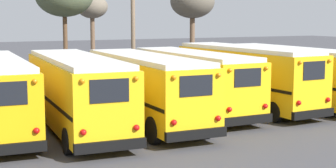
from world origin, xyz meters
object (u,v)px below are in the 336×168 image
(school_bus_1, at_px, (76,91))
(bare_tree_2, at_px, (192,3))
(school_bus_2, at_px, (145,86))
(bare_tree_0, at_px, (92,9))
(school_bus_5, at_px, (292,73))
(school_bus_4, at_px, (245,75))
(utility_pole, at_px, (133,16))
(school_bus_3, at_px, (193,80))

(school_bus_1, height_order, bare_tree_2, bare_tree_2)
(school_bus_2, relative_size, bare_tree_2, 1.38)
(school_bus_2, xyz_separation_m, bare_tree_0, (3.26, 17.80, 3.74))
(school_bus_1, height_order, school_bus_5, school_bus_1)
(school_bus_1, height_order, school_bus_4, school_bus_4)
(bare_tree_0, height_order, bare_tree_2, bare_tree_2)
(utility_pole, distance_m, bare_tree_2, 8.47)
(utility_pole, xyz_separation_m, bare_tree_0, (-0.65, 6.84, 0.60))
(school_bus_3, xyz_separation_m, bare_tree_0, (0.07, 16.50, 3.77))
(school_bus_4, distance_m, bare_tree_0, 17.16)
(school_bus_3, xyz_separation_m, utility_pole, (0.72, 9.65, 3.17))
(school_bus_3, relative_size, utility_pole, 1.03)
(utility_pole, bearing_deg, bare_tree_2, 33.21)
(school_bus_1, distance_m, bare_tree_0, 19.35)
(utility_pole, xyz_separation_m, bare_tree_2, (7.03, 4.60, 1.11))
(school_bus_5, height_order, utility_pole, utility_pole)
(school_bus_4, bearing_deg, bare_tree_2, 72.24)
(school_bus_2, height_order, school_bus_3, school_bus_2)
(bare_tree_0, bearing_deg, school_bus_5, -68.94)
(school_bus_1, bearing_deg, school_bus_5, 6.63)
(school_bus_3, xyz_separation_m, school_bus_5, (6.38, 0.12, 0.02))
(utility_pole, bearing_deg, bare_tree_0, 95.42)
(bare_tree_2, bearing_deg, utility_pole, -146.79)
(school_bus_2, bearing_deg, school_bus_1, -178.88)
(school_bus_5, distance_m, utility_pole, 11.53)
(school_bus_2, bearing_deg, bare_tree_2, 54.90)
(school_bus_3, bearing_deg, school_bus_4, 0.42)
(school_bus_1, distance_m, bare_tree_2, 21.48)
(school_bus_2, relative_size, school_bus_3, 1.05)
(school_bus_1, relative_size, school_bus_5, 0.98)
(school_bus_4, height_order, school_bus_5, school_bus_4)
(school_bus_3, distance_m, school_bus_5, 6.38)
(school_bus_1, relative_size, utility_pole, 1.10)
(bare_tree_0, bearing_deg, school_bus_1, -109.84)
(school_bus_4, xyz_separation_m, bare_tree_2, (4.56, 14.23, 4.18))
(school_bus_4, bearing_deg, utility_pole, 104.40)
(bare_tree_2, bearing_deg, school_bus_3, -118.52)
(school_bus_1, relative_size, school_bus_4, 1.01)
(school_bus_3, bearing_deg, bare_tree_0, 89.76)
(school_bus_1, relative_size, bare_tree_0, 1.58)
(school_bus_4, xyz_separation_m, utility_pole, (-2.47, 9.63, 3.07))
(school_bus_5, distance_m, bare_tree_2, 14.83)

